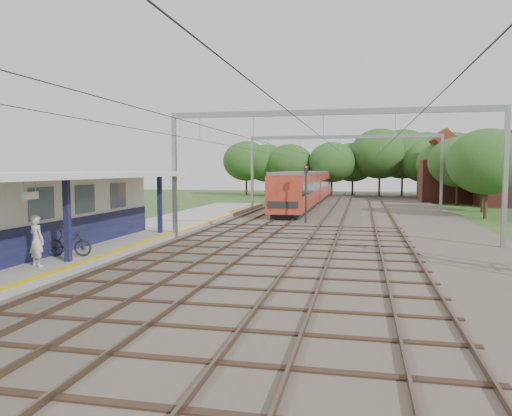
% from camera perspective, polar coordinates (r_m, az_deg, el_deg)
% --- Properties ---
extents(ground, '(160.00, 160.00, 0.00)m').
position_cam_1_polar(ground, '(12.93, -12.70, -13.26)').
color(ground, '#2D4C1E').
rests_on(ground, ground).
extents(ballast_bed, '(18.00, 90.00, 0.10)m').
position_cam_1_polar(ballast_bed, '(41.37, 10.30, -0.99)').
color(ballast_bed, '#473D33').
rests_on(ballast_bed, ground).
extents(platform, '(5.00, 52.00, 0.35)m').
position_cam_1_polar(platform, '(28.44, -14.65, -3.25)').
color(platform, gray).
rests_on(platform, ground).
extents(yellow_stripe, '(0.45, 52.00, 0.01)m').
position_cam_1_polar(yellow_stripe, '(27.49, -10.46, -3.07)').
color(yellow_stripe, yellow).
rests_on(yellow_stripe, platform).
extents(station_building, '(3.41, 18.00, 3.40)m').
position_cam_1_polar(station_building, '(23.07, -25.67, -0.63)').
color(station_building, beige).
rests_on(station_building, platform).
extents(canopy, '(6.40, 20.00, 3.44)m').
position_cam_1_polar(canopy, '(21.53, -25.10, 3.32)').
color(canopy, '#121539').
rests_on(canopy, platform).
extents(rail_tracks, '(11.80, 88.00, 0.15)m').
position_cam_1_polar(rail_tracks, '(41.51, 6.86, -0.76)').
color(rail_tracks, brown).
rests_on(rail_tracks, ballast_bed).
extents(catenary_system, '(17.22, 88.00, 7.00)m').
position_cam_1_polar(catenary_system, '(36.53, 9.23, 6.89)').
color(catenary_system, gray).
rests_on(catenary_system, ground).
extents(tree_band, '(31.72, 30.88, 8.82)m').
position_cam_1_polar(tree_band, '(68.31, 10.93, 5.20)').
color(tree_band, '#382619').
rests_on(tree_band, ground).
extents(house_far, '(8.00, 6.12, 8.66)m').
position_cam_1_polar(house_far, '(64.09, 21.77, 3.52)').
color(house_far, brown).
rests_on(house_far, ground).
extents(person, '(0.82, 0.69, 1.91)m').
position_cam_1_polar(person, '(19.98, -23.78, -3.42)').
color(person, beige).
rests_on(person, platform).
extents(bicycle, '(1.88, 0.93, 1.09)m').
position_cam_1_polar(bicycle, '(21.80, -20.58, -3.79)').
color(bicycle, black).
rests_on(bicycle, platform).
extents(train, '(2.74, 34.07, 3.61)m').
position_cam_1_polar(train, '(53.67, 5.92, 2.39)').
color(train, black).
rests_on(train, ballast_bed).
extents(signal_post, '(0.29, 0.25, 4.18)m').
position_cam_1_polar(signal_post, '(35.22, 5.74, 2.27)').
color(signal_post, black).
rests_on(signal_post, ground).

